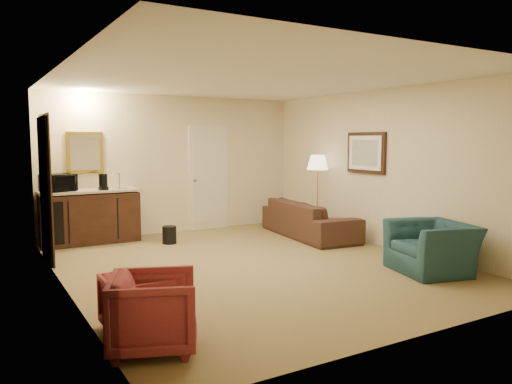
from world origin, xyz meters
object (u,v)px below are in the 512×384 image
Objects in this scene: floor_lamp at (317,195)px; coffee_maker at (103,182)px; teal_armchair at (432,239)px; coffee_table at (330,233)px; rose_chair_far at (154,308)px; sofa at (309,213)px; microwave at (58,181)px; wetbar_cabinet at (90,217)px; waste_bin at (169,235)px; rose_chair_near at (137,300)px.

floor_lamp reaches higher than coffee_maker.
teal_armchair is 1.40× the size of coffee_table.
rose_chair_far is at bearing -68.00° from teal_armchair.
sofa is 4.33× the size of microwave.
wetbar_cabinet is 5.49× the size of waste_bin.
rose_chair_far is (-0.50, -4.79, -0.10)m from wetbar_cabinet.
rose_chair_near is (-4.04, -0.05, -0.16)m from teal_armchair.
coffee_maker is at bearing -29.86° from wetbar_cabinet.
wetbar_cabinet is 3.87m from sofa.
sofa is 0.41m from floor_lamp.
teal_armchair is 4.04m from rose_chair_near.
rose_chair_far is 4.77m from coffee_maker.
floor_lamp is 2.83m from waste_bin.
floor_lamp is at bearing -55.48° from rose_chair_near.
waste_bin is at bearing -0.28° from rose_chair_far.
wetbar_cabinet reaches higher than sofa.
sofa is at bearing -54.81° from rose_chair_near.
rose_chair_far is 2.42× the size of waste_bin.
coffee_table is (3.45, -2.21, -0.25)m from wetbar_cabinet.
rose_chair_near is at bearing 131.36° from sofa.
wetbar_cabinet reaches higher than rose_chair_far.
rose_chair_near is 5.30m from floor_lamp.
microwave is at bearing 151.01° from coffee_table.
wetbar_cabinet is 1.09× the size of floor_lamp.
rose_chair_near is 0.82× the size of rose_chair_far.
coffee_table is (3.95, 2.10, -0.08)m from rose_chair_near.
coffee_table is at bearing -35.02° from rose_chair_far.
coffee_table is 2.74m from waste_bin.
waste_bin is at bearing -39.69° from microwave.
wetbar_cabinet is at bearing 138.52° from coffee_maker.
coffee_maker reaches higher than coffee_table.
floor_lamp is 4.55m from microwave.
microwave is at bearing 21.84° from rose_chair_far.
coffee_table is 3.95m from coffee_maker.
coffee_maker is (-0.94, 0.60, 0.91)m from waste_bin.
microwave is (0.00, 4.29, 0.80)m from rose_chair_near.
wetbar_cabinet is 5.97× the size of coffee_maker.
coffee_maker is at bearing 147.22° from coffee_table.
floor_lamp is at bearing -171.53° from teal_armchair.
waste_bin is at bearing 167.46° from floor_lamp.
waste_bin is at bearing -31.98° from wetbar_cabinet.
rose_chair_near is 4.47m from coffee_table.
waste_bin is (-2.70, 0.60, -0.60)m from floor_lamp.
teal_armchair reaches higher than sofa.
wetbar_cabinet is 4.34m from rose_chair_near.
sofa is 8.14× the size of coffee_maker.
wetbar_cabinet is at bearing 15.88° from rose_chair_far.
floor_lamp is (3.85, -1.32, 0.29)m from wetbar_cabinet.
waste_bin is at bearing -131.49° from teal_armchair.
coffee_table is at bearing -163.04° from teal_armchair.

